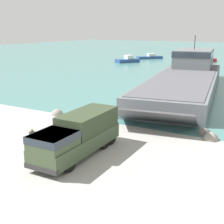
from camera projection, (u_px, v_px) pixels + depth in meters
The scene contains 11 objects.
ground_plane at pixel (89, 136), 26.22m from camera, with size 240.00×240.00×0.00m, color #A8A59E.
landing_craft at pixel (187, 76), 46.78m from camera, with size 13.68×37.64×7.60m.
military_truck at pixel (78, 135), 22.07m from camera, with size 2.65×8.11×2.89m.
soldier_on_ramp at pixel (32, 138), 22.91m from camera, with size 0.48×0.49×1.72m.
moored_boat_a at pixel (127, 60), 81.82m from camera, with size 5.62×6.58×1.86m.
moored_boat_b at pixel (206, 59), 84.92m from camera, with size 6.09×6.19×1.89m.
moored_boat_c at pixel (150, 57), 91.38m from camera, with size 6.72×7.03×1.53m.
mooring_bollard at pixel (74, 116), 30.90m from camera, with size 0.30×0.30×0.76m.
shoreline_rock_a at pixel (57, 115), 32.68m from camera, with size 1.25×1.25×1.25m, color gray.
shoreline_rock_b at pixel (204, 134), 26.67m from camera, with size 1.14×1.14×1.14m, color #66605B.
shoreline_rock_c at pixel (210, 140), 25.47m from camera, with size 1.23×1.23×1.23m, color gray.
Camera 1 is at (13.85, -20.62, 8.85)m, focal length 50.00 mm.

